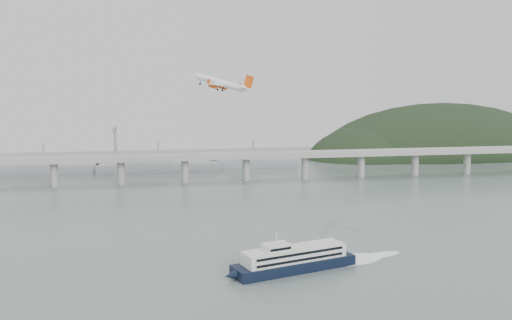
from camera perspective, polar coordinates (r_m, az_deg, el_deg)
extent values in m
plane|color=slate|center=(250.89, 2.44, -9.78)|extent=(900.00, 900.00, 0.00)
cube|color=gray|center=(440.06, -3.61, 0.30)|extent=(800.00, 22.00, 2.20)
cube|color=gray|center=(429.48, -3.43, 0.40)|extent=(800.00, 0.60, 1.80)
cube|color=gray|center=(450.16, -3.78, 0.72)|extent=(800.00, 0.60, 1.80)
cylinder|color=gray|center=(444.09, -20.48, -1.45)|extent=(6.00, 6.00, 21.00)
cylinder|color=gray|center=(438.54, -14.02, -1.31)|extent=(6.00, 6.00, 21.00)
cylinder|color=gray|center=(438.67, -7.49, -1.15)|extent=(6.00, 6.00, 21.00)
cylinder|color=gray|center=(444.45, -1.04, -0.98)|extent=(6.00, 6.00, 21.00)
cylinder|color=gray|center=(455.68, 5.16, -0.80)|extent=(6.00, 6.00, 21.00)
cylinder|color=gray|center=(471.96, 11.01, -0.63)|extent=(6.00, 6.00, 21.00)
cylinder|color=gray|center=(492.80, 16.41, -0.46)|extent=(6.00, 6.00, 21.00)
cylinder|color=gray|center=(517.65, 21.33, -0.30)|extent=(6.00, 6.00, 21.00)
ellipsoid|color=black|center=(657.17, 18.87, -1.09)|extent=(320.00, 150.00, 156.00)
ellipsoid|color=black|center=(605.58, 11.54, -0.96)|extent=(140.00, 110.00, 96.00)
ellipsoid|color=black|center=(715.10, 24.72, -1.28)|extent=(220.00, 140.00, 120.00)
cube|color=gray|center=(516.58, -21.38, -0.94)|extent=(95.67, 20.15, 8.00)
cube|color=gray|center=(517.37, -22.46, -0.08)|extent=(33.90, 15.02, 8.00)
cylinder|color=gray|center=(514.66, -21.46, 0.83)|extent=(1.60, 1.60, 14.00)
cube|color=gray|center=(503.05, -10.21, -0.75)|extent=(110.55, 21.43, 8.00)
cube|color=gray|center=(501.99, -11.49, 0.12)|extent=(39.01, 16.73, 8.00)
cylinder|color=gray|center=(501.08, -10.25, 1.06)|extent=(1.60, 1.60, 14.00)
cube|color=gray|center=(521.83, -0.30, -0.35)|extent=(85.00, 13.60, 8.00)
cube|color=gray|center=(519.32, -1.22, 0.50)|extent=(29.75, 11.90, 8.00)
cylinder|color=gray|center=(519.94, -0.30, 1.40)|extent=(1.60, 1.60, 14.00)
cube|color=gray|center=(536.92, -14.58, 1.35)|extent=(3.00, 3.00, 40.00)
cube|color=gray|center=(525.46, -14.71, 3.19)|extent=(3.00, 28.00, 3.00)
cube|color=black|center=(228.60, 4.04, -10.95)|extent=(54.64, 26.81, 4.25)
cone|color=black|center=(215.99, -2.66, -12.05)|extent=(6.28, 5.55, 4.25)
cube|color=silver|center=(227.14, 4.05, -9.81)|extent=(45.88, 22.44, 5.32)
cube|color=black|center=(222.36, 4.78, -9.82)|extent=(38.92, 11.21, 1.06)
cube|color=black|center=(223.12, 4.77, -10.45)|extent=(38.92, 11.21, 1.06)
cube|color=black|center=(231.16, 3.36, -9.14)|extent=(38.92, 11.21, 1.06)
cube|color=black|center=(231.90, 3.36, -9.74)|extent=(38.92, 11.21, 1.06)
cube|color=silver|center=(221.89, 2.15, -9.12)|extent=(12.27, 10.07, 2.77)
cube|color=black|center=(218.74, 2.64, -9.37)|extent=(9.24, 2.74, 1.06)
cylinder|color=silver|center=(220.95, 2.16, -8.28)|extent=(0.66, 0.66, 4.25)
ellipsoid|color=white|center=(245.18, 10.12, -10.29)|extent=(33.65, 23.11, 0.21)
ellipsoid|color=white|center=(254.08, 12.84, -9.72)|extent=(24.19, 13.65, 0.21)
cylinder|color=white|center=(311.24, -3.80, 8.14)|extent=(25.12, 22.18, 11.08)
cone|color=white|center=(319.90, -6.38, 8.84)|extent=(6.35, 6.16, 4.80)
cone|color=white|center=(303.01, -0.97, 7.46)|extent=(7.16, 6.62, 5.06)
cube|color=white|center=(310.79, -3.68, 7.91)|extent=(25.68, 32.08, 3.50)
cube|color=white|center=(303.43, -1.11, 7.64)|extent=(10.27, 12.23, 1.74)
cube|color=#E44E0F|center=(302.76, -0.77, 8.24)|extent=(5.47, 3.85, 7.87)
cylinder|color=#E44E0F|center=(316.75, -3.46, 7.66)|extent=(5.34, 5.03, 3.50)
cylinder|color=black|center=(317.84, -3.81, 7.75)|extent=(2.25, 2.39, 2.46)
cube|color=white|center=(316.68, -3.42, 7.84)|extent=(2.49, 1.91, 1.90)
cylinder|color=#E44E0F|center=(306.62, -4.53, 7.77)|extent=(5.34, 5.03, 3.50)
cylinder|color=black|center=(307.74, -4.88, 7.87)|extent=(2.25, 2.39, 2.46)
cube|color=white|center=(306.54, -4.49, 7.96)|extent=(2.49, 1.91, 1.90)
cylinder|color=black|center=(313.33, -3.51, 7.54)|extent=(1.10, 0.81, 2.58)
cylinder|color=black|center=(313.42, -3.56, 7.33)|extent=(1.42, 1.15, 1.44)
cylinder|color=black|center=(308.53, -4.01, 7.59)|extent=(1.10, 0.81, 2.58)
cylinder|color=black|center=(308.62, -4.06, 7.38)|extent=(1.42, 1.15, 1.44)
cylinder|color=black|center=(317.87, -5.87, 8.15)|extent=(1.10, 0.81, 2.58)
cylinder|color=black|center=(317.96, -5.92, 7.95)|extent=(1.42, 1.15, 1.44)
cube|color=#E44E0F|center=(325.56, -1.74, 7.86)|extent=(2.01, 1.44, 2.89)
cube|color=#E44E0F|center=(294.04, -5.01, 8.24)|extent=(2.01, 1.44, 2.89)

